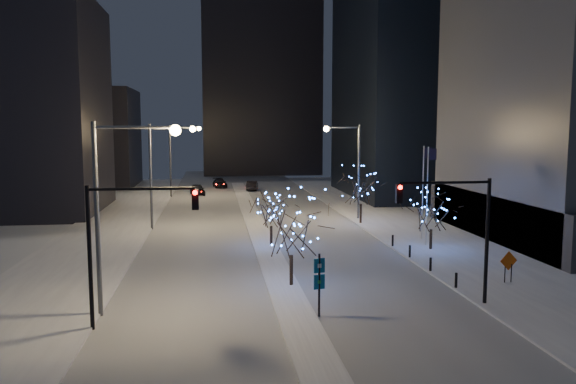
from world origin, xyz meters
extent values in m
plane|color=white|center=(0.00, 0.00, 0.00)|extent=(160.00, 160.00, 0.00)
cube|color=#ACB2BB|center=(0.00, 35.00, 0.01)|extent=(20.00, 130.00, 0.02)
cube|color=white|center=(0.00, 30.00, 0.07)|extent=(2.00, 80.00, 0.15)
cube|color=white|center=(15.00, 20.00, 0.07)|extent=(10.00, 90.00, 0.15)
cube|color=white|center=(-14.00, 20.00, 0.07)|extent=(8.00, 90.00, 0.15)
cube|color=black|center=(-26.00, 70.00, 8.00)|extent=(18.00, 16.00, 16.00)
cube|color=black|center=(6.00, 92.00, 21.00)|extent=(24.00, 14.00, 42.00)
cylinder|color=#595E66|center=(-10.00, 2.00, 5.00)|extent=(0.24, 0.24, 10.00)
cylinder|color=#595E66|center=(-8.00, 2.00, 9.70)|extent=(4.00, 0.16, 0.16)
sphere|color=#F0BF78|center=(-6.00, 2.00, 9.55)|extent=(0.56, 0.56, 0.56)
cylinder|color=#595E66|center=(-10.00, 27.00, 5.00)|extent=(0.24, 0.24, 10.00)
cylinder|color=#595E66|center=(-8.00, 27.00, 9.70)|extent=(4.00, 0.16, 0.16)
sphere|color=#F0BF78|center=(-6.00, 27.00, 9.55)|extent=(0.56, 0.56, 0.56)
cylinder|color=#595E66|center=(-10.00, 52.00, 5.00)|extent=(0.24, 0.24, 10.00)
cylinder|color=#595E66|center=(-8.00, 52.00, 9.70)|extent=(4.00, 0.16, 0.16)
sphere|color=#F0BF78|center=(-6.00, 52.00, 9.55)|extent=(0.56, 0.56, 0.56)
cylinder|color=#595E66|center=(11.00, 30.00, 5.00)|extent=(0.24, 0.24, 10.00)
cylinder|color=#595E66|center=(9.25, 30.00, 9.70)|extent=(3.50, 0.16, 0.16)
sphere|color=#F0BF78|center=(7.50, 30.00, 9.55)|extent=(0.56, 0.56, 0.56)
cylinder|color=black|center=(-10.00, 0.00, 3.50)|extent=(0.20, 0.20, 7.00)
cylinder|color=black|center=(-7.50, 0.00, 6.80)|extent=(5.00, 0.14, 0.14)
cube|color=black|center=(-5.00, 0.00, 6.25)|extent=(0.32, 0.28, 1.00)
sphere|color=#FF0C05|center=(-5.00, -0.18, 6.60)|extent=(0.22, 0.22, 0.22)
cylinder|color=black|center=(10.50, 1.00, 3.50)|extent=(0.20, 0.20, 7.00)
cylinder|color=black|center=(8.00, 1.00, 6.80)|extent=(5.00, 0.14, 0.14)
cube|color=black|center=(5.50, 1.00, 6.25)|extent=(0.32, 0.28, 1.00)
sphere|color=#FF0C05|center=(5.50, 0.82, 6.60)|extent=(0.22, 0.22, 0.22)
cylinder|color=silver|center=(13.00, 16.00, 4.15)|extent=(0.10, 0.10, 8.00)
cube|color=black|center=(13.35, 16.00, 7.55)|extent=(0.70, 0.03, 0.90)
cylinder|color=silver|center=(13.60, 18.50, 4.15)|extent=(0.10, 0.10, 8.00)
cube|color=black|center=(13.95, 18.50, 7.55)|extent=(0.70, 0.03, 0.90)
cylinder|color=black|center=(10.20, 4.00, 0.60)|extent=(0.16, 0.16, 0.90)
cylinder|color=black|center=(10.20, 8.00, 0.60)|extent=(0.16, 0.16, 0.90)
cylinder|color=black|center=(10.20, 12.00, 0.60)|extent=(0.16, 0.16, 0.90)
cylinder|color=black|center=(10.20, 16.00, 0.60)|extent=(0.16, 0.16, 0.90)
imported|color=black|center=(-6.42, 54.38, 0.78)|extent=(2.48, 4.79, 1.56)
imported|color=black|center=(1.86, 59.51, 0.72)|extent=(2.19, 4.58, 1.45)
imported|color=black|center=(-3.09, 64.30, 0.69)|extent=(2.53, 4.94, 1.37)
cylinder|color=black|center=(0.50, 5.94, 1.07)|extent=(0.22, 0.22, 1.84)
cylinder|color=black|center=(0.50, 17.83, 0.92)|extent=(0.22, 0.22, 1.55)
cylinder|color=black|center=(12.83, 14.54, 0.93)|extent=(0.22, 0.22, 1.56)
cylinder|color=black|center=(10.51, 27.15, 1.11)|extent=(0.22, 0.22, 1.91)
cylinder|color=black|center=(1.17, 0.38, 1.66)|extent=(0.11, 0.11, 3.32)
cube|color=#0D5790|center=(1.17, 0.38, 2.70)|extent=(0.59, 0.20, 0.76)
cube|color=#0D5790|center=(1.17, 0.38, 1.85)|extent=(0.59, 0.20, 0.76)
cylinder|color=black|center=(13.66, 4.65, 0.73)|extent=(0.06, 0.06, 1.16)
cylinder|color=black|center=(14.08, 4.65, 0.73)|extent=(0.06, 0.06, 1.16)
cube|color=#FF630D|center=(13.87, 4.65, 1.52)|extent=(1.19, 0.20, 1.19)
camera|label=1|loc=(-4.12, -27.10, 9.69)|focal=35.00mm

